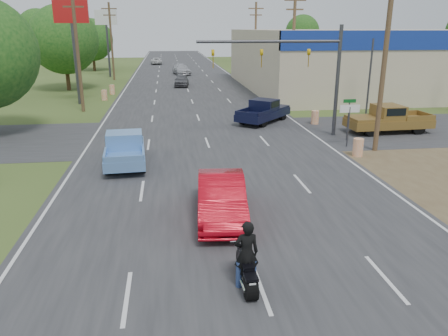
{
  "coord_description": "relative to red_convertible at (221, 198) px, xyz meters",
  "views": [
    {
      "loc": [
        -2.32,
        -10.13,
        6.79
      ],
      "look_at": [
        -0.14,
        6.8,
        1.3
      ],
      "focal_mm": 35.0,
      "sensor_mm": 36.0,
      "label": 1
    }
  ],
  "objects": [
    {
      "name": "utility_pole_5",
      "position": [
        -9.0,
        23.25,
        4.51
      ],
      "size": [
        2.0,
        0.28,
        10.0
      ],
      "color": "#4C3823",
      "rests_on": "ground"
    },
    {
      "name": "utility_pole_3",
      "position": [
        10.0,
        44.25,
        4.51
      ],
      "size": [
        2.0,
        0.28,
        10.0
      ],
      "color": "#4C3823",
      "rests_on": "ground"
    },
    {
      "name": "signal_mast",
      "position": [
        6.32,
        12.25,
        4.0
      ],
      "size": [
        9.12,
        0.4,
        7.0
      ],
      "color": "#3F3F44",
      "rests_on": "ground"
    },
    {
      "name": "tree_5",
      "position": [
        30.5,
        90.25,
        5.08
      ],
      "size": [
        7.98,
        7.98,
        9.88
      ],
      "color": "#422D19",
      "rests_on": "ground"
    },
    {
      "name": "barrel_2",
      "position": [
        -8.0,
        29.25,
        -0.3
      ],
      "size": [
        0.56,
        0.56,
        1.0
      ],
      "primitive_type": "cylinder",
      "color": "orange",
      "rests_on": "ground"
    },
    {
      "name": "barrel_0",
      "position": [
        8.5,
        7.25,
        -0.3
      ],
      "size": [
        0.56,
        0.56,
        1.0
      ],
      "primitive_type": "cylinder",
      "color": "orange",
      "rests_on": "ground"
    },
    {
      "name": "street_name_sign",
      "position": [
        9.3,
        10.75,
        0.81
      ],
      "size": [
        0.8,
        0.08,
        2.61
      ],
      "color": "#3F3F44",
      "rests_on": "ground"
    },
    {
      "name": "barrel_1",
      "position": [
        8.9,
        15.75,
        -0.3
      ],
      "size": [
        0.56,
        0.56,
        1.0
      ],
      "primitive_type": "cylinder",
      "color": "orange",
      "rests_on": "ground"
    },
    {
      "name": "main_road",
      "position": [
        0.5,
        35.25,
        -0.79
      ],
      "size": [
        15.0,
        180.0,
        0.02
      ],
      "primitive_type": "cube",
      "color": "#2D2D30",
      "rests_on": "ground"
    },
    {
      "name": "ground",
      "position": [
        0.5,
        -4.75,
        -0.8
      ],
      "size": [
        200.0,
        200.0,
        0.0
      ],
      "primitive_type": "plane",
      "color": "#34441B",
      "rests_on": "ground"
    },
    {
      "name": "utility_pole_2",
      "position": [
        10.0,
        26.25,
        4.51
      ],
      "size": [
        2.0,
        0.28,
        10.0
      ],
      "color": "#4C3823",
      "rests_on": "ground"
    },
    {
      "name": "tree_6",
      "position": [
        -29.5,
        90.25,
        5.7
      ],
      "size": [
        8.82,
        8.82,
        10.92
      ],
      "color": "#422D19",
      "rests_on": "ground"
    },
    {
      "name": "pole_sign_left_far",
      "position": [
        -10.0,
        51.25,
        6.37
      ],
      "size": [
        3.0,
        0.35,
        9.2
      ],
      "color": "#3F3F44",
      "rests_on": "ground"
    },
    {
      "name": "lane_sign",
      "position": [
        8.7,
        9.25,
        1.1
      ],
      "size": [
        1.2,
        0.08,
        2.52
      ],
      "color": "#3F3F44",
      "rests_on": "ground"
    },
    {
      "name": "utility_pole_1",
      "position": [
        10.0,
        8.25,
        4.51
      ],
      "size": [
        2.0,
        0.28,
        10.0
      ],
      "color": "#4C3823",
      "rests_on": "ground"
    },
    {
      "name": "dirt_verge",
      "position": [
        11.5,
        5.25,
        -0.8
      ],
      "size": [
        8.0,
        18.0,
        0.01
      ],
      "primitive_type": "cube",
      "color": "brown",
      "rests_on": "ground"
    },
    {
      "name": "tree_2",
      "position": [
        -13.7,
        61.25,
        4.15
      ],
      "size": [
        6.72,
        6.72,
        8.32
      ],
      "color": "#422D19",
      "rests_on": "ground"
    },
    {
      "name": "distant_car_white",
      "position": [
        -3.78,
        73.75,
        -0.19
      ],
      "size": [
        2.34,
        4.55,
        1.23
      ],
      "primitive_type": "imported",
      "rotation": [
        0.0,
        0.0,
        3.21
      ],
      "color": "silver",
      "rests_on": "ground"
    },
    {
      "name": "barrel_3",
      "position": [
        -7.7,
        33.25,
        -0.3
      ],
      "size": [
        0.56,
        0.56,
        1.0
      ],
      "primitive_type": "cylinder",
      "color": "orange",
      "rests_on": "ground"
    },
    {
      "name": "distant_car_silver",
      "position": [
        0.43,
        53.12,
        -0.04
      ],
      "size": [
        2.98,
        5.56,
        1.53
      ],
      "primitive_type": "imported",
      "rotation": [
        0.0,
        0.0,
        0.16
      ],
      "color": "#B9B9BE",
      "rests_on": "ground"
    },
    {
      "name": "rider",
      "position": [
        0.11,
        -4.6,
        0.13
      ],
      "size": [
        0.69,
        0.47,
        1.86
      ],
      "primitive_type": "imported",
      "rotation": [
        0.0,
        0.0,
        3.17
      ],
      "color": "black",
      "rests_on": "ground"
    },
    {
      "name": "pole_sign_left_near",
      "position": [
        -10.0,
        27.25,
        6.37
      ],
      "size": [
        3.0,
        0.35,
        9.2
      ],
      "color": "#3F3F44",
      "rests_on": "ground"
    },
    {
      "name": "cross_road",
      "position": [
        0.5,
        13.25,
        -0.79
      ],
      "size": [
        120.0,
        10.0,
        0.02
      ],
      "primitive_type": "cube",
      "color": "#2D2D30",
      "rests_on": "ground"
    },
    {
      "name": "distant_car_grey",
      "position": [
        -0.07,
        39.06,
        -0.1
      ],
      "size": [
        2.0,
        4.23,
        1.4
      ],
      "primitive_type": "imported",
      "rotation": [
        0.0,
        0.0,
        -0.09
      ],
      "color": "#525256",
      "rests_on": "ground"
    },
    {
      "name": "blue_pickup",
      "position": [
        -4.13,
        7.48,
        0.05
      ],
      "size": [
        2.3,
        5.22,
        1.69
      ],
      "rotation": [
        0.0,
        0.0,
        0.07
      ],
      "color": "black",
      "rests_on": "ground"
    },
    {
      "name": "navy_pickup",
      "position": [
        5.34,
        16.99,
        0.06
      ],
      "size": [
        4.9,
        5.19,
        1.71
      ],
      "rotation": [
        0.0,
        0.0,
        -0.72
      ],
      "color": "black",
      "rests_on": "ground"
    },
    {
      "name": "utility_pole_6",
      "position": [
        -9.0,
        47.25,
        4.51
      ],
      "size": [
        2.0,
        0.28,
        10.0
      ],
      "color": "#4C3823",
      "rests_on": "ground"
    },
    {
      "name": "brown_pickup",
      "position": [
        12.8,
        12.5,
        0.14
      ],
      "size": [
        5.75,
        2.46,
        1.87
      ],
      "rotation": [
        0.0,
        0.0,
        1.62
      ],
      "color": "black",
      "rests_on": "ground"
    },
    {
      "name": "tree_1",
      "position": [
        -13.0,
        37.25,
        4.77
      ],
      "size": [
        7.56,
        7.56,
        9.36
      ],
      "color": "#422D19",
      "rests_on": "ground"
    },
    {
      "name": "motorcycle",
      "position": [
        0.11,
        -4.65,
        -0.34
      ],
      "size": [
        0.64,
        2.07,
        1.05
      ],
      "rotation": [
        0.0,
        0.0,
        0.03
      ],
      "color": "black",
      "rests_on": "ground"
    },
    {
      "name": "red_convertible",
      "position": [
        0.0,
        0.0,
        0.0
      ],
      "size": [
        2.09,
        5.0,
        1.61
      ],
      "primitive_type": "imported",
      "rotation": [
        0.0,
        0.0,
        -0.08
      ],
      "color": "#BC0817",
      "rests_on": "ground"
    }
  ]
}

